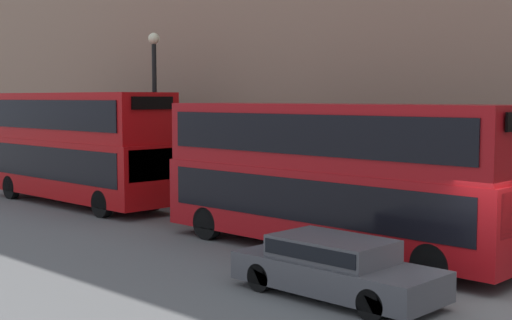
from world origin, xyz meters
TOP-DOWN VIEW (x-y plane):
  - ground_plane at (0.00, 0.00)m, footprint 200.00×200.00m
  - bus_leading at (1.60, 5.67)m, footprint 2.59×10.91m
  - bus_second_in_queue at (1.60, 18.64)m, footprint 2.59×10.08m
  - car_dark_sedan at (-1.80, 2.85)m, footprint 1.82×4.69m
  - street_lamp at (3.45, 15.93)m, footprint 0.44×0.44m
  - pedestrian at (4.47, 4.15)m, footprint 0.36×0.36m

SIDE VIEW (x-z plane):
  - ground_plane at x=0.00m, z-range 0.00..0.00m
  - car_dark_sedan at x=-1.80m, z-range 0.05..1.34m
  - pedestrian at x=4.47m, z-range -0.07..1.67m
  - bus_leading at x=1.60m, z-range 0.22..4.36m
  - bus_second_in_queue at x=1.60m, z-range 0.23..4.73m
  - street_lamp at x=3.45m, z-range 0.78..7.60m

